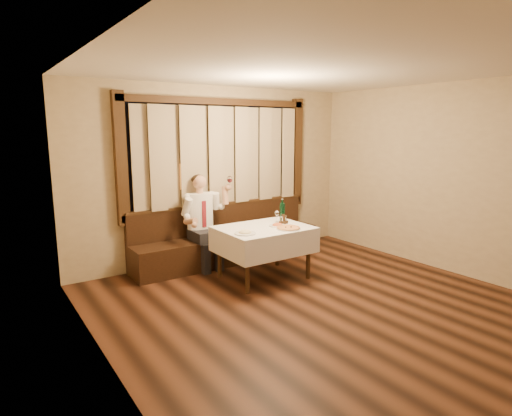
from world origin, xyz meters
TOP-DOWN VIEW (x-y plane):
  - room at (-0.00, 0.97)m, footprint 5.01×6.01m
  - banquette at (0.00, 2.72)m, footprint 3.20×0.61m
  - dining_table at (0.00, 1.70)m, footprint 1.27×0.97m
  - pizza at (0.21, 1.41)m, footprint 0.34×0.34m
  - pasta_red at (0.19, 1.63)m, footprint 0.25×0.25m
  - pasta_cream at (-0.44, 1.51)m, footprint 0.28×0.28m
  - green_bottle at (0.40, 1.79)m, footprint 0.08×0.08m
  - table_wine_glass at (0.34, 1.85)m, footprint 0.07×0.07m
  - cruet_caddy at (0.36, 1.71)m, footprint 0.13×0.08m
  - seated_man at (-0.49, 2.63)m, footprint 0.80×0.60m

SIDE VIEW (x-z plane):
  - banquette at x=0.00m, z-range -0.16..0.78m
  - dining_table at x=0.00m, z-range 0.27..1.03m
  - pizza at x=0.21m, z-range 0.75..0.79m
  - pasta_red at x=0.19m, z-range 0.75..0.83m
  - pasta_cream at x=-0.44m, z-range 0.75..0.84m
  - cruet_caddy at x=0.36m, z-range 0.74..0.87m
  - seated_man at x=-0.49m, z-range 0.11..1.56m
  - table_wine_glass at x=0.34m, z-range 0.80..0.97m
  - green_bottle at x=0.40m, z-range 0.73..1.09m
  - room at x=0.00m, z-range 0.09..2.91m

